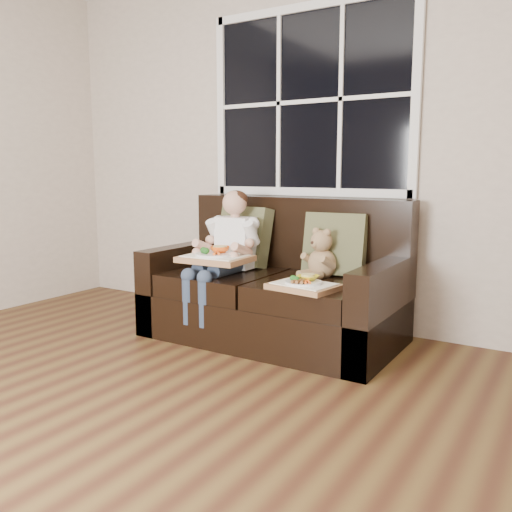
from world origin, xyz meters
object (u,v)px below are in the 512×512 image
Objects in this scene: tray_right at (304,285)px; tray_left at (216,257)px; teddy_bear at (321,257)px; child at (228,244)px; loveseat at (277,293)px.

tray_left is at bearing -177.34° from tray_right.
teddy_bear is at bearing 24.94° from tray_left.
child is at bearing -146.93° from teddy_bear.
loveseat is at bearing -154.26° from teddy_bear.
child is 2.54× the size of teddy_bear.
teddy_bear is 0.42m from tray_right.
tray_right is at bearing -18.75° from child.
tray_left is at bearing -82.56° from child.
loveseat is at bearing 145.42° from tray_right.
teddy_bear is at bearing 5.79° from loveseat.
loveseat is 0.49m from child.
tray_right is at bearing -8.32° from tray_left.
loveseat reaches higher than teddy_bear.
tray_right is at bearing -59.39° from teddy_bear.
loveseat is 0.42m from teddy_bear.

